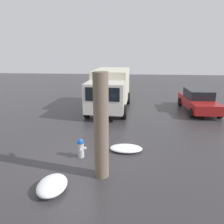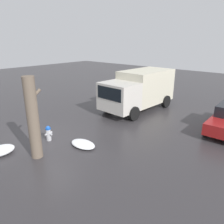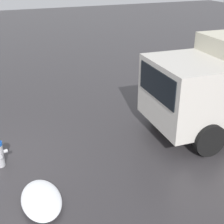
% 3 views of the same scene
% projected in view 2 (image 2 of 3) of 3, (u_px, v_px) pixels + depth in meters
% --- Properties ---
extents(ground_plane, '(60.00, 60.00, 0.00)m').
position_uv_depth(ground_plane, '(49.00, 140.00, 11.12)').
color(ground_plane, '#333033').
extents(fire_hydrant, '(0.46, 0.36, 0.78)m').
position_uv_depth(fire_hydrant, '(48.00, 133.00, 10.99)').
color(fire_hydrant, '#B7B7BC').
rests_on(fire_hydrant, ground_plane).
extents(tree_trunk, '(0.74, 0.49, 3.54)m').
position_uv_depth(tree_trunk, '(33.00, 118.00, 9.03)').
color(tree_trunk, '#6B5B4C').
rests_on(tree_trunk, ground_plane).
extents(delivery_truck, '(6.02, 2.86, 2.76)m').
position_uv_depth(delivery_truck, '(139.00, 89.00, 15.57)').
color(delivery_truck, beige).
rests_on(delivery_truck, ground_plane).
extents(snow_pile_by_hydrant, '(1.20, 0.89, 0.37)m').
position_uv_depth(snow_pile_by_hydrant, '(1.00, 151.00, 9.72)').
color(snow_pile_by_hydrant, white).
rests_on(snow_pile_by_hydrant, ground_plane).
extents(snow_pile_curbside, '(0.83, 1.38, 0.22)m').
position_uv_depth(snow_pile_curbside, '(83.00, 144.00, 10.47)').
color(snow_pile_curbside, white).
rests_on(snow_pile_curbside, ground_plane).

